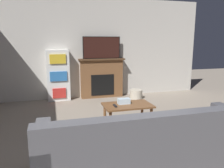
# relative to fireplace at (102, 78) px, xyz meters

# --- Properties ---
(wall_back) EXTENTS (6.54, 0.06, 2.70)m
(wall_back) POSITION_rel_fireplace_xyz_m (-0.31, 0.14, 0.80)
(wall_back) COLOR beige
(wall_back) RESTS_ON ground_plane
(fireplace) EXTENTS (1.26, 0.28, 1.08)m
(fireplace) POSITION_rel_fireplace_xyz_m (0.00, 0.00, 0.00)
(fireplace) COLOR brown
(fireplace) RESTS_ON ground_plane
(tv) EXTENTS (1.02, 0.03, 0.59)m
(tv) POSITION_rel_fireplace_xyz_m (0.00, -0.02, 0.83)
(tv) COLOR black
(tv) RESTS_ON fireplace
(couch) EXTENTS (2.55, 0.90, 0.89)m
(couch) POSITION_rel_fireplace_xyz_m (-0.26, -3.80, -0.25)
(couch) COLOR #4C4C51
(couch) RESTS_ON ground_plane
(coffee_table) EXTENTS (0.87, 0.53, 0.43)m
(coffee_table) POSITION_rel_fireplace_xyz_m (-0.04, -2.26, -0.18)
(coffee_table) COLOR brown
(coffee_table) RESTS_ON ground_plane
(tissue_box) EXTENTS (0.22, 0.12, 0.10)m
(tissue_box) POSITION_rel_fireplace_xyz_m (-0.09, -2.20, -0.07)
(tissue_box) COLOR silver
(tissue_box) RESTS_ON coffee_table
(remote_control) EXTENTS (0.04, 0.15, 0.02)m
(remote_control) POSITION_rel_fireplace_xyz_m (-0.29, -2.31, -0.11)
(remote_control) COLOR black
(remote_control) RESTS_ON coffee_table
(bookshelf) EXTENTS (0.58, 0.29, 1.33)m
(bookshelf) POSITION_rel_fireplace_xyz_m (-1.17, -0.02, 0.12)
(bookshelf) COLOR white
(bookshelf) RESTS_ON ground_plane
(storage_basket) EXTENTS (0.34, 0.34, 0.24)m
(storage_basket) POSITION_rel_fireplace_xyz_m (0.87, -0.41, -0.42)
(storage_basket) COLOR #BCB29E
(storage_basket) RESTS_ON ground_plane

